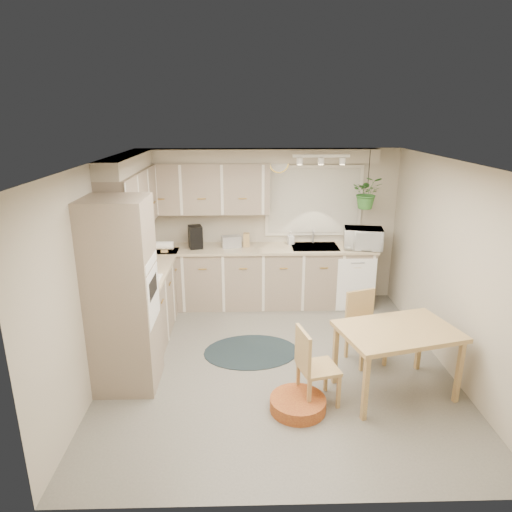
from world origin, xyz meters
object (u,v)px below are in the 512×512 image
at_px(braided_rug, 251,352).
at_px(microwave, 363,236).
at_px(chair_left, 319,366).
at_px(dining_table, 395,361).
at_px(pet_bed, 298,404).
at_px(chair_back, 367,329).

relative_size(braided_rug, microwave, 2.12).
bearing_deg(chair_left, dining_table, 86.53).
xyz_separation_m(chair_left, pet_bed, (-0.22, -0.14, -0.35)).
height_order(braided_rug, pet_bed, pet_bed).
relative_size(chair_back, microwave, 1.52).
bearing_deg(chair_left, chair_back, 124.69).
relative_size(chair_back, pet_bed, 1.50).
relative_size(dining_table, pet_bed, 2.08).
height_order(braided_rug, microwave, microwave).
bearing_deg(chair_left, braided_rug, -160.79).
bearing_deg(pet_bed, braided_rug, 110.98).
distance_m(pet_bed, microwave, 3.09).
bearing_deg(pet_bed, dining_table, 15.29).
xyz_separation_m(dining_table, microwave, (0.19, 2.33, 0.76)).
distance_m(chair_back, braided_rug, 1.47).
height_order(dining_table, microwave, microwave).
bearing_deg(braided_rug, chair_back, -10.52).
distance_m(chair_left, pet_bed, 0.44).
height_order(chair_back, braided_rug, chair_back).
bearing_deg(chair_back, chair_left, 28.98).
bearing_deg(pet_bed, chair_left, 32.34).
height_order(chair_left, microwave, microwave).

